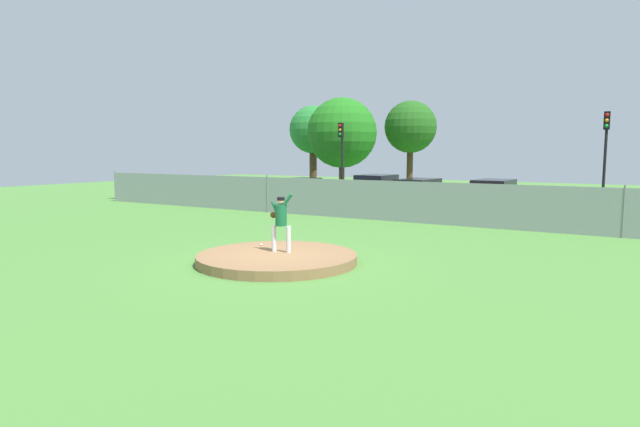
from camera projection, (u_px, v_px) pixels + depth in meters
ground_plane at (373, 235)px, 19.91m from camera, size 80.00×80.00×0.00m
asphalt_strip at (447, 213)px, 27.11m from camera, size 44.00×7.00×0.01m
pitchers_mound at (277, 258)px, 14.82m from camera, size 4.42×4.42×0.26m
pitcher_youth at (281, 218)px, 14.96m from camera, size 0.77×0.32×1.67m
baseball at (261, 244)px, 16.10m from camera, size 0.07×0.07×0.07m
chainlink_fence at (414, 202)px, 23.20m from camera, size 39.65×0.07×1.89m
parked_car_champagne at (418, 196)px, 27.94m from camera, size 2.03×4.66×1.68m
parked_car_white at (299, 192)px, 31.32m from camera, size 1.99×4.55×1.55m
parked_car_red at (493, 198)px, 26.16m from camera, size 1.94×4.36×1.73m
parked_car_navy at (376, 192)px, 29.56m from camera, size 1.95×4.11×1.81m
traffic_cone_orange at (561, 220)px, 22.23m from camera, size 0.40×0.40×0.55m
traffic_light_near at (342, 147)px, 34.53m from camera, size 0.28×0.46×4.91m
traffic_light_far at (606, 144)px, 27.06m from camera, size 0.28×0.46×5.07m
tree_broad_left at (313, 130)px, 43.00m from camera, size 3.81×3.81×6.76m
tree_tall_centre at (342, 133)px, 37.35m from camera, size 4.87×4.87×6.82m
tree_broad_right at (410, 127)px, 38.72m from camera, size 3.75×3.75×6.74m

